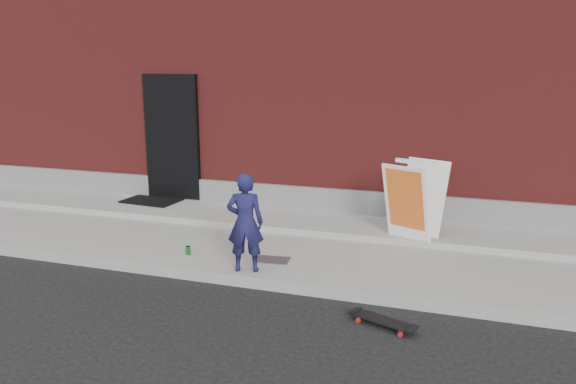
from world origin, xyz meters
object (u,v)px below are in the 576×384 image
at_px(child, 245,223).
at_px(pizza_sign, 414,199).
at_px(skateboard, 383,321).
at_px(soda_can, 188,250).

height_order(child, pizza_sign, child).
height_order(child, skateboard, child).
relative_size(child, soda_can, 10.28).
xyz_separation_m(child, soda_can, (-0.98, 0.30, -0.57)).
bearing_deg(pizza_sign, child, -136.71).
bearing_deg(pizza_sign, soda_can, -152.75).
distance_m(pizza_sign, soda_can, 3.28).
distance_m(child, pizza_sign, 2.59).
bearing_deg(skateboard, child, 158.83).
xyz_separation_m(child, skateboard, (1.85, -0.72, -0.71)).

